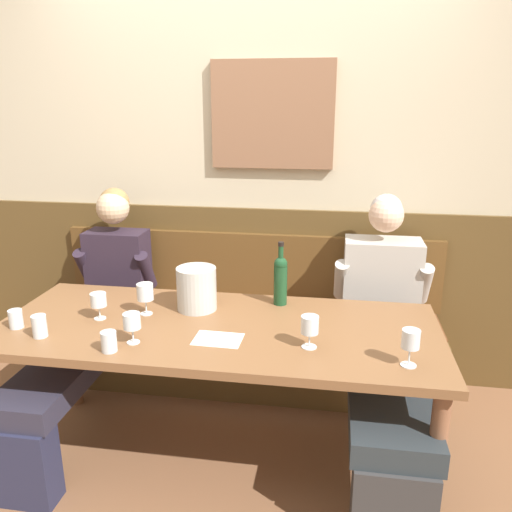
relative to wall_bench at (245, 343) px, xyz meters
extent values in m
cube|color=brown|center=(0.00, -0.83, -0.29)|extent=(6.80, 6.80, 0.02)
cube|color=beige|center=(0.00, 0.26, 1.12)|extent=(6.80, 0.08, 2.80)
cube|color=brown|center=(0.14, 0.20, 1.37)|extent=(0.72, 0.04, 0.61)
cube|color=brown|center=(0.00, 0.21, 0.27)|extent=(6.80, 0.03, 1.09)
cube|color=brown|center=(0.00, -0.02, -0.06)|extent=(2.35, 0.42, 0.44)
cube|color=brown|center=(0.00, -0.02, 0.18)|extent=(2.30, 0.39, 0.05)
cube|color=brown|center=(0.00, 0.17, 0.43)|extent=(2.35, 0.04, 0.45)
cube|color=brown|center=(0.00, -0.71, 0.42)|extent=(2.05, 0.84, 0.04)
cylinder|color=brown|center=(0.95, -1.06, 0.06)|extent=(0.07, 0.07, 0.69)
cylinder|color=brown|center=(-0.95, -0.36, 0.06)|extent=(0.07, 0.07, 0.69)
cylinder|color=brown|center=(0.95, -0.36, 0.06)|extent=(0.07, 0.07, 0.69)
cube|color=#262841|center=(-0.78, -1.13, -0.09)|extent=(0.28, 0.14, 0.38)
cube|color=#2D2B3C|center=(-0.78, -0.62, 0.15)|extent=(0.30, 1.13, 0.11)
cube|color=#2B202E|center=(-0.78, -0.02, 0.45)|extent=(0.36, 0.20, 0.48)
sphere|color=#D5B48F|center=(-0.78, -0.03, 0.84)|extent=(0.19, 0.19, 0.19)
sphere|color=olive|center=(-0.78, 0.00, 0.86)|extent=(0.18, 0.18, 0.18)
cylinder|color=#2B202E|center=(-0.98, -0.06, 0.47)|extent=(0.08, 0.20, 0.27)
cylinder|color=#2B202E|center=(-0.59, -0.06, 0.47)|extent=(0.08, 0.20, 0.27)
cube|color=#353435|center=(0.80, -1.13, -0.09)|extent=(0.32, 0.14, 0.38)
cube|color=#2B3338|center=(0.80, -0.62, 0.15)|extent=(0.36, 1.12, 0.11)
cube|color=#B3AEA6|center=(0.80, -0.02, 0.46)|extent=(0.43, 0.23, 0.49)
sphere|color=beige|center=(0.80, -0.03, 0.85)|extent=(0.19, 0.19, 0.19)
sphere|color=beige|center=(0.80, 0.00, 0.87)|extent=(0.18, 0.18, 0.18)
cylinder|color=#B3AEA6|center=(0.57, -0.06, 0.47)|extent=(0.08, 0.20, 0.27)
cylinder|color=#B3AEA6|center=(1.02, -0.06, 0.47)|extent=(0.08, 0.20, 0.27)
cylinder|color=beige|center=(-0.14, -0.54, 0.55)|extent=(0.20, 0.20, 0.22)
cylinder|color=#1A4424|center=(0.26, -0.41, 0.55)|extent=(0.07, 0.07, 0.20)
sphere|color=#1A4424|center=(0.26, -0.41, 0.66)|extent=(0.07, 0.07, 0.07)
cylinder|color=#1A4424|center=(0.26, -0.41, 0.71)|extent=(0.03, 0.03, 0.08)
cylinder|color=black|center=(0.26, -0.41, 0.76)|extent=(0.03, 0.03, 0.02)
cylinder|color=silver|center=(0.44, -0.87, 0.45)|extent=(0.07, 0.07, 0.00)
cylinder|color=silver|center=(0.44, -0.87, 0.48)|extent=(0.01, 0.01, 0.06)
cylinder|color=silver|center=(0.44, -0.87, 0.55)|extent=(0.08, 0.08, 0.08)
cylinder|color=#EFE389|center=(0.44, -0.87, 0.52)|extent=(0.07, 0.07, 0.02)
cylinder|color=silver|center=(-0.32, -0.95, 0.45)|extent=(0.06, 0.06, 0.00)
cylinder|color=silver|center=(-0.32, -0.95, 0.48)|extent=(0.01, 0.01, 0.06)
cylinder|color=silver|center=(-0.32, -0.95, 0.55)|extent=(0.07, 0.07, 0.07)
cylinder|color=#E9DF84|center=(-0.32, -0.95, 0.52)|extent=(0.07, 0.07, 0.02)
cylinder|color=silver|center=(0.83, -0.97, 0.45)|extent=(0.06, 0.06, 0.00)
cylinder|color=silver|center=(0.83, -0.97, 0.49)|extent=(0.01, 0.01, 0.07)
cylinder|color=silver|center=(0.83, -0.97, 0.56)|extent=(0.07, 0.07, 0.07)
cylinder|color=silver|center=(-0.37, -0.64, 0.45)|extent=(0.06, 0.06, 0.00)
cylinder|color=silver|center=(-0.37, -0.64, 0.48)|extent=(0.01, 0.01, 0.07)
cylinder|color=silver|center=(-0.37, -0.64, 0.56)|extent=(0.08, 0.08, 0.08)
cylinder|color=#F7DA8F|center=(-0.37, -0.64, 0.54)|extent=(0.07, 0.07, 0.03)
cylinder|color=silver|center=(-0.57, -0.73, 0.45)|extent=(0.06, 0.06, 0.00)
cylinder|color=silver|center=(-0.57, -0.73, 0.48)|extent=(0.01, 0.01, 0.06)
cylinder|color=silver|center=(-0.57, -0.73, 0.54)|extent=(0.08, 0.08, 0.06)
cylinder|color=#E1CF87|center=(-0.57, -0.73, 0.52)|extent=(0.07, 0.07, 0.02)
cylinder|color=silver|center=(-0.90, -0.88, 0.49)|extent=(0.06, 0.06, 0.09)
cylinder|color=silver|center=(-0.74, -0.95, 0.49)|extent=(0.06, 0.06, 0.10)
cylinder|color=silver|center=(-0.38, -1.03, 0.49)|extent=(0.07, 0.07, 0.09)
cube|color=white|center=(0.04, -0.86, 0.45)|extent=(0.21, 0.16, 0.00)
camera|label=1|loc=(0.52, -2.84, 1.44)|focal=35.97mm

